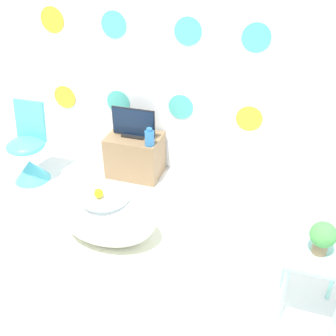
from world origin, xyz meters
TOP-DOWN VIEW (x-y plane):
  - ground_plane at (0.00, 0.00)m, footprint 12.00×12.00m
  - wall_back_dotted at (-0.00, 2.21)m, footprint 5.02×0.05m
  - rug at (0.10, 0.84)m, footprint 1.21×0.85m
  - bathtub at (0.05, 0.90)m, footprint 0.86×0.54m
  - rubber_duck at (0.03, 0.84)m, footprint 0.08×0.08m
  - chair at (-1.14, 1.53)m, footprint 0.40×0.40m
  - tv_cabinet at (-0.11, 1.96)m, footprint 0.57×0.41m
  - tv at (-0.11, 1.96)m, footprint 0.47×0.12m
  - vase at (0.11, 1.83)m, footprint 0.10×0.10m
  - side_table at (1.71, 0.60)m, footprint 0.40×0.40m
  - potted_plant_left at (1.71, 0.60)m, footprint 0.17×0.17m

SIDE VIEW (x-z plane):
  - ground_plane at x=0.00m, z-range 0.00..0.00m
  - rug at x=0.10m, z-range 0.00..0.01m
  - tv_cabinet at x=-0.11m, z-range 0.00..0.46m
  - bathtub at x=0.05m, z-range 0.00..0.49m
  - chair at x=-1.14m, z-range -0.15..0.70m
  - side_table at x=1.71m, z-range 0.17..0.75m
  - rubber_duck at x=0.03m, z-range 0.48..0.57m
  - vase at x=0.11m, z-range 0.45..0.64m
  - tv at x=-0.11m, z-range 0.45..0.76m
  - potted_plant_left at x=1.71m, z-range 0.60..0.83m
  - wall_back_dotted at x=0.00m, z-range 0.00..2.60m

